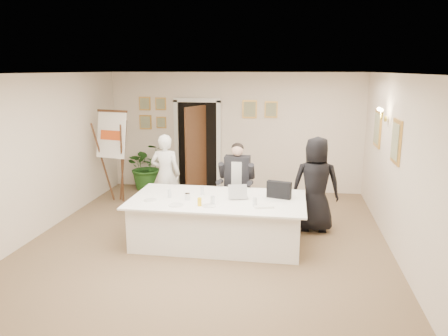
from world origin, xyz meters
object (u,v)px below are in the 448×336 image
standing_woman (316,185)px  conference_table (218,220)px  potted_palm (147,166)px  laptop (238,190)px  laptop_bag (279,190)px  standing_man (166,174)px  flip_chart (116,161)px  paper_stack (263,206)px  oj_glass (199,202)px  seated_man (237,182)px  steel_jug (187,197)px

standing_woman → conference_table: bearing=29.0°
potted_palm → laptop: size_ratio=3.40×
standing_woman → potted_palm: standing_woman is taller
laptop → laptop_bag: 0.67m
standing_man → laptop: (1.63, -1.28, 0.10)m
standing_man → laptop: bearing=139.0°
flip_chart → standing_woman: 4.36m
paper_stack → oj_glass: bearing=-173.8°
paper_stack → conference_table: bearing=157.2°
seated_man → flip_chart: flip_chart is taller
steel_jug → laptop: bearing=17.0°
potted_palm → oj_glass: 4.11m
seated_man → flip_chart: (-2.75, 0.77, 0.15)m
standing_man → potted_palm: (-0.98, 1.73, -0.24)m
standing_man → potted_palm: bearing=-63.6°
steel_jug → conference_table: bearing=17.3°
paper_stack → laptop_bag: bearing=66.5°
seated_man → potted_palm: bearing=134.5°
conference_table → flip_chart: flip_chart is taller
potted_palm → paper_stack: (3.05, -3.44, 0.22)m
potted_palm → laptop: (2.61, -3.01, 0.34)m
standing_woman → paper_stack: standing_woman is taller
conference_table → flip_chart: size_ratio=1.45×
seated_man → steel_jug: size_ratio=13.89×
laptop_bag → conference_table: bearing=-154.1°
standing_man → laptop_bag: (2.30, -1.19, 0.11)m
standing_man → seated_man: bearing=169.8°
laptop_bag → laptop: bearing=-157.0°
potted_palm → flip_chart: bearing=-105.1°
conference_table → standing_man: size_ratio=1.78×
standing_man → laptop: standing_man is taller
steel_jug → flip_chart: bearing=134.9°
flip_chart → oj_glass: bearing=-45.3°
flip_chart → laptop: 3.46m
oj_glass → steel_jug: bearing=132.8°
flip_chart → standing_woman: size_ratio=1.15×
paper_stack → steel_jug: size_ratio=2.73×
potted_palm → steel_jug: (1.80, -3.26, 0.26)m
oj_glass → flip_chart: bearing=134.7°
flip_chart → potted_palm: 1.24m
flip_chart → laptop: flip_chart is taller
standing_man → paper_stack: (2.07, -1.70, -0.02)m
laptop → steel_jug: 0.85m
paper_stack → steel_jug: 1.26m
flip_chart → standing_man: flip_chart is taller
conference_table → oj_glass: 0.66m
standing_woman → oj_glass: bearing=36.3°
standing_man → flip_chart: bearing=-27.5°
laptop_bag → potted_palm: bearing=153.4°
conference_table → standing_man: bearing=133.3°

